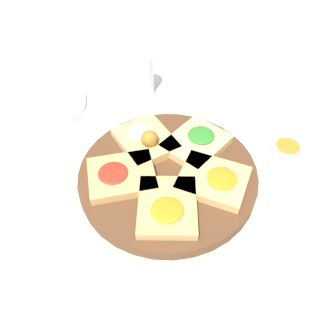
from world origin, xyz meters
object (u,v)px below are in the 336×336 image
serving_board (168,175)px  napkin_stack (245,90)px  dipping_bowl (286,150)px  water_glass (141,75)px  plate_right (34,104)px

serving_board → napkin_stack: bearing=-104.6°
serving_board → dipping_bowl: bearing=-145.8°
serving_board → dipping_bowl: size_ratio=5.43×
serving_board → water_glass: 0.30m
water_glass → plate_right: bearing=32.6°
plate_right → dipping_bowl: bearing=-176.5°
serving_board → water_glass: water_glass is taller
napkin_stack → dipping_bowl: (-0.12, 0.20, 0.01)m
serving_board → napkin_stack: (-0.09, -0.35, -0.01)m
napkin_stack → dipping_bowl: dipping_bowl is taller
serving_board → plate_right: size_ratio=1.39×
plate_right → water_glass: 0.27m
serving_board → dipping_bowl: (-0.21, -0.15, 0.00)m
serving_board → dipping_bowl: dipping_bowl is taller
plate_right → napkin_stack: plate_right is taller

